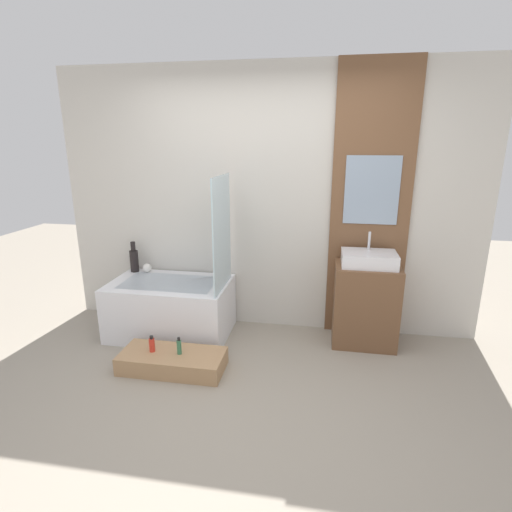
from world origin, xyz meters
name	(u,v)px	position (x,y,z in m)	size (l,w,h in m)	color
ground_plane	(232,418)	(0.00, 0.00, 0.00)	(12.00, 12.00, 0.00)	gray
wall_tiled_back	(266,202)	(0.00, 1.58, 1.30)	(4.20, 0.06, 2.60)	beige
wall_wood_accent	(370,205)	(1.00, 1.53, 1.31)	(0.73, 0.04, 2.60)	brown
bathtub	(171,308)	(-0.90, 1.17, 0.28)	(1.17, 0.72, 0.55)	white
glass_shower_screen	(222,233)	(-0.34, 1.13, 1.07)	(0.01, 0.60, 1.05)	silver
wooden_step_bench	(173,361)	(-0.64, 0.53, 0.08)	(0.89, 0.39, 0.15)	#A87F56
vanity_cabinet	(365,305)	(1.00, 1.30, 0.39)	(0.59, 0.42, 0.78)	brown
sink	(369,259)	(1.00, 1.30, 0.85)	(0.49, 0.34, 0.30)	white
vase_tall_dark	(134,259)	(-1.39, 1.44, 0.68)	(0.09, 0.09, 0.32)	black
vase_round_light	(147,268)	(-1.25, 1.43, 0.59)	(0.09, 0.09, 0.09)	silver
bottle_soap_primary	(152,344)	(-0.82, 0.53, 0.22)	(0.05, 0.05, 0.14)	red
bottle_soap_secondary	(179,347)	(-0.58, 0.53, 0.22)	(0.04, 0.04, 0.15)	#38704C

